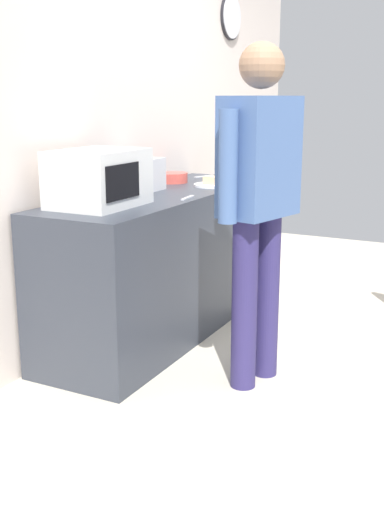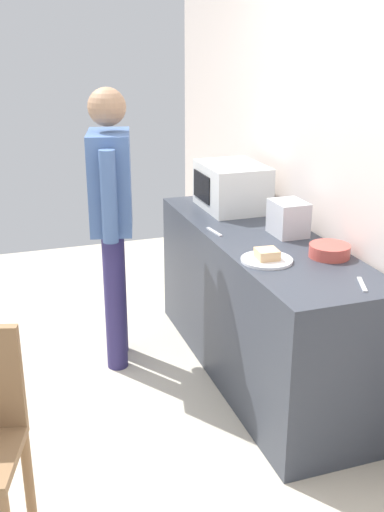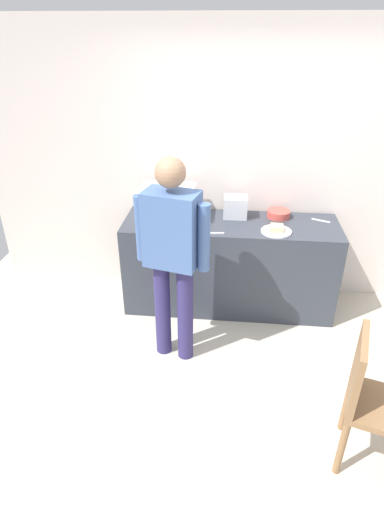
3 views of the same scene
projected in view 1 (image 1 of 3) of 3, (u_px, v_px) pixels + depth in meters
name	position (u px, v px, depth m)	size (l,w,h in m)	color
ground_plane	(363.00, 350.00, 3.80)	(6.00, 6.00, 0.00)	beige
back_wall	(131.00, 122.00, 4.20)	(5.40, 0.13, 2.60)	silver
kitchen_counter	(164.00, 263.00, 4.01)	(1.99, 0.62, 0.89)	#333842
microwave	(99.00, 178.00, 3.38)	(0.50, 0.39, 0.30)	silver
sandwich_plate	(214.00, 183.00, 4.18)	(0.27, 0.27, 0.07)	white
salad_bowl	(172.00, 178.00, 4.36)	(0.22, 0.22, 0.07)	#C64C42
toaster	(145.00, 174.00, 3.98)	(0.22, 0.18, 0.20)	silver
fork_utensil	(204.00, 176.00, 4.68)	(0.17, 0.02, 0.01)	silver
spoon_utensil	(188.00, 198.00, 3.68)	(0.17, 0.02, 0.01)	silver
person_standing	(259.00, 191.00, 3.15)	(0.58, 0.33, 1.72)	navy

